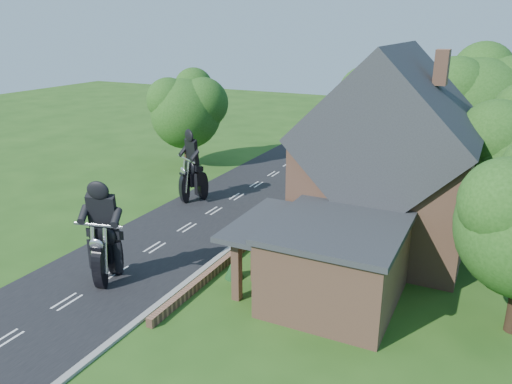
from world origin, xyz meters
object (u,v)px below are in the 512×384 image
at_px(annex, 333,261).
at_px(motorcycle_follow, 194,191).
at_px(garden_wall, 270,225).
at_px(house, 389,164).
at_px(motorcycle_lead, 108,267).

bearing_deg(annex, motorcycle_follow, 146.90).
distance_m(garden_wall, house, 7.52).
relative_size(house, motorcycle_follow, 6.61).
height_order(garden_wall, motorcycle_lead, motorcycle_lead).
relative_size(motorcycle_lead, motorcycle_follow, 1.00).
xyz_separation_m(motorcycle_lead, motorcycle_follow, (-2.52, 10.86, -0.00)).
xyz_separation_m(annex, motorcycle_lead, (-9.48, -3.04, -1.04)).
relative_size(annex, motorcycle_lead, 4.54).
height_order(garden_wall, house, house).
bearing_deg(garden_wall, motorcycle_follow, 162.56).
relative_size(garden_wall, motorcycle_follow, 14.20).
bearing_deg(house, garden_wall, -170.83).
height_order(garden_wall, motorcycle_follow, motorcycle_follow).
bearing_deg(house, motorcycle_lead, -135.74).
bearing_deg(motorcycle_follow, annex, 175.92).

